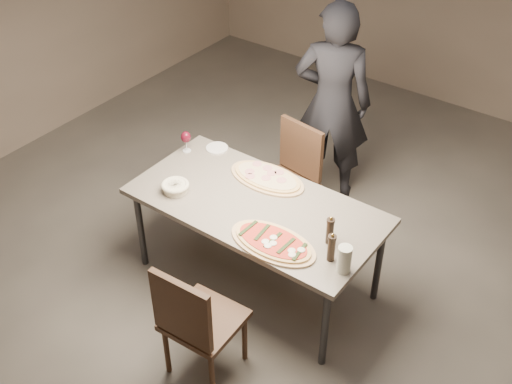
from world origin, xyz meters
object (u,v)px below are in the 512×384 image
Objects in this scene: diner at (332,103)px; pepper_mill_left at (330,231)px; zucchini_pizza at (273,242)px; bread_basket at (175,187)px; dining_table at (256,210)px; ham_pizza at (267,177)px; chair_far at (291,173)px; chair_near at (195,319)px; carafe at (344,259)px.

pepper_mill_left is at bearing 96.57° from diner.
bread_basket is (-0.89, 0.05, 0.03)m from zucchini_pizza.
ham_pizza is (-0.10, 0.28, 0.07)m from dining_table.
bread_basket is at bearing -152.64° from ham_pizza.
zucchini_pizza is 0.67× the size of chair_far.
diner is (-0.38, 2.24, 0.37)m from chair_near.
ham_pizza is at bearing 155.62° from pepper_mill_left.
bread_basket is (-0.44, -0.51, 0.03)m from ham_pizza.
bread_basket is 0.22× the size of chair_far.
chair_far is (-0.17, 0.72, -0.17)m from dining_table.
pepper_mill_left is 1.02m from chair_near.
carafe reaches higher than zucchini_pizza.
bread_basket reaches higher than ham_pizza.
chair_far is (-1.00, 0.94, -0.32)m from carafe.
ham_pizza is 1.06m from carafe.
carafe is at bearing 0.34° from bread_basket.
dining_table is 2.89× the size of zucchini_pizza.
diner is at bearing 72.15° from ham_pizza.
diner reaches higher than carafe.
ham_pizza is 1.04m from diner.
dining_table is 1.93× the size of chair_far.
diner is (-1.00, 1.53, 0.05)m from carafe.
pepper_mill_left is 1.14× the size of carafe.
dining_table is at bearing 143.84° from zucchini_pizza.
chair_far is at bearing 100.20° from chair_near.
ham_pizza is (-0.45, 0.56, -0.00)m from zucchini_pizza.
dining_table is 9.57× the size of carafe.
pepper_mill_left reaches higher than dining_table.
ham_pizza reaches higher than dining_table.
chair_near is at bearing -98.63° from zucchini_pizza.
chair_far reaches higher than ham_pizza.
zucchini_pizza is 0.50m from carafe.
zucchini_pizza reaches higher than dining_table.
carafe is 0.20× the size of chair_far.
chair_near is at bearing 111.15° from chair_far.
ham_pizza is 0.68m from bread_basket.
diner is (0.38, 1.54, 0.10)m from bread_basket.
ham_pizza is 0.34× the size of diner.
ham_pizza is at bearing 69.95° from diner.
bread_basket is at bearing 134.59° from chair_near.
zucchini_pizza is (0.34, -0.28, 0.07)m from dining_table.
zucchini_pizza reaches higher than ham_pizza.
chair_far is at bearing 120.38° from zucchini_pizza.
carafe is at bearing 144.90° from chair_far.
ham_pizza is 3.25× the size of carafe.
zucchini_pizza is at bearing -3.29° from bread_basket.
dining_table is 1.34m from diner.
dining_table is 1.91× the size of chair_near.
pepper_mill_left is at bearing -45.95° from ham_pizza.
chair_near reaches higher than ham_pizza.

